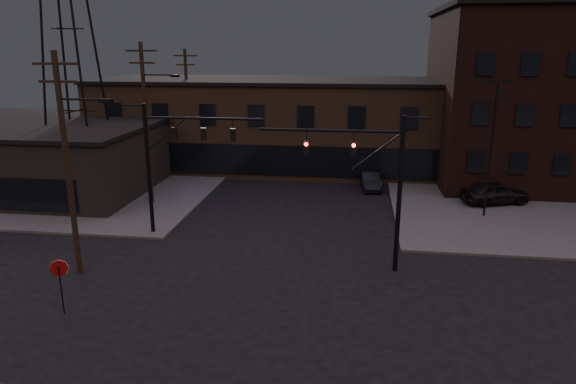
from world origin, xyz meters
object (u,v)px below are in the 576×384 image
(stop_sign, at_px, (59,274))
(parked_car_lot_b, at_px, (506,172))
(parked_car_lot_a, at_px, (495,193))
(traffic_signal_far, at_px, (168,155))
(car_crossing, at_px, (370,181))
(traffic_signal_near, at_px, (377,177))

(stop_sign, height_order, parked_car_lot_b, stop_sign)
(parked_car_lot_a, bearing_deg, parked_car_lot_b, -38.38)
(stop_sign, distance_m, parked_car_lot_b, 36.44)
(traffic_signal_far, xyz_separation_m, car_crossing, (12.22, 12.46, -4.34))
(stop_sign, bearing_deg, parked_car_lot_b, 46.47)
(car_crossing, bearing_deg, parked_car_lot_b, 13.66)
(stop_sign, bearing_deg, parked_car_lot_a, 40.32)
(parked_car_lot_b, height_order, car_crossing, parked_car_lot_b)
(stop_sign, relative_size, parked_car_lot_b, 0.51)
(traffic_signal_near, distance_m, stop_sign, 15.17)
(parked_car_lot_b, xyz_separation_m, car_crossing, (-11.59, -3.97, -0.18))
(traffic_signal_far, xyz_separation_m, stop_sign, (-1.28, -9.99, -3.17))
(car_crossing, bearing_deg, traffic_signal_far, -139.70)
(stop_sign, xyz_separation_m, car_crossing, (13.50, 22.44, -1.17))
(stop_sign, relative_size, car_crossing, 0.61)
(traffic_signal_far, height_order, stop_sign, traffic_signal_far)
(traffic_signal_far, bearing_deg, parked_car_lot_a, 23.07)
(stop_sign, distance_m, parked_car_lot_a, 29.30)
(traffic_signal_near, distance_m, parked_car_lot_a, 15.86)
(stop_sign, xyz_separation_m, parked_car_lot_a, (22.33, 18.95, -0.87))
(traffic_signal_near, bearing_deg, traffic_signal_far, 163.83)
(parked_car_lot_a, bearing_deg, car_crossing, 50.34)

